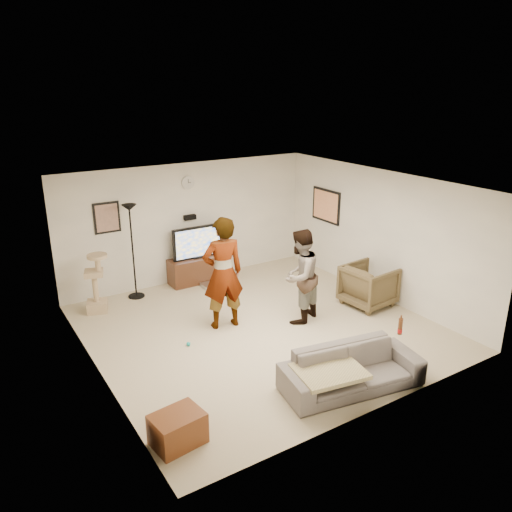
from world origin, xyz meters
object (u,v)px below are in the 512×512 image
side_table (178,429)px  sofa (352,369)px  person_right (300,276)px  floor_lamp (133,252)px  cat_tree (95,283)px  armchair (369,285)px  tv (198,242)px  tv_stand (199,269)px  person_left (223,273)px  beer_bottle (400,326)px

side_table → sofa: bearing=-5.1°
person_right → sofa: (-0.65, -2.07, -0.55)m
person_right → sofa: person_right is taller
floor_lamp → cat_tree: size_ratio=1.68×
armchair → side_table: armchair is taller
tv → sofa: (0.02, -4.70, -0.59)m
tv_stand → tv: 0.61m
person_left → cat_tree: bearing=-37.3°
person_left → beer_bottle: (1.49, -2.59, -0.28)m
tv_stand → armchair: bearing=-52.1°
cat_tree → armchair: cat_tree is taller
tv → beer_bottle: bearing=-78.8°
tv_stand → person_right: person_right is taller
tv → armchair: 3.58m
cat_tree → floor_lamp: bearing=17.3°
tv → sofa: 4.74m
person_right → side_table: size_ratio=2.86×
cat_tree → tv: bearing=8.4°
person_left → side_table: person_left is taller
tv → cat_tree: 2.32m
cat_tree → side_table: (-0.21, -4.15, -0.36)m
sofa → tv_stand: bearing=100.3°
armchair → tv: bearing=33.1°
tv → person_left: bearing=-104.9°
tv_stand → side_table: size_ratio=2.21×
person_left → side_table: 3.15m
tv → armchair: size_ratio=1.30×
sofa → side_table: bearing=-175.1°
tv_stand → sofa: 4.70m
tv_stand → beer_bottle: (0.93, -4.70, 0.43)m
beer_bottle → armchair: size_ratio=0.29×
cat_tree → side_table: 4.17m
cat_tree → armchair: 5.09m
sofa → armchair: 2.88m
tv → armchair: bearing=-52.1°
floor_lamp → sofa: bearing=-72.5°
cat_tree → sofa: cat_tree is taller
tv → person_left: size_ratio=0.58×
person_left → armchair: size_ratio=2.26×
sofa → floor_lamp: bearing=117.4°
tv → floor_lamp: floor_lamp is taller
tv_stand → armchair: size_ratio=1.50×
cat_tree → beer_bottle: bearing=-53.8°
tv_stand → person_left: person_left is taller
beer_bottle → cat_tree: bearing=126.2°
tv → side_table: tv is taller
tv → tv_stand: bearing=0.0°
armchair → side_table: 4.96m
floor_lamp → sofa: (1.46, -4.63, -0.65)m
person_left → floor_lamp: bearing=-58.1°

